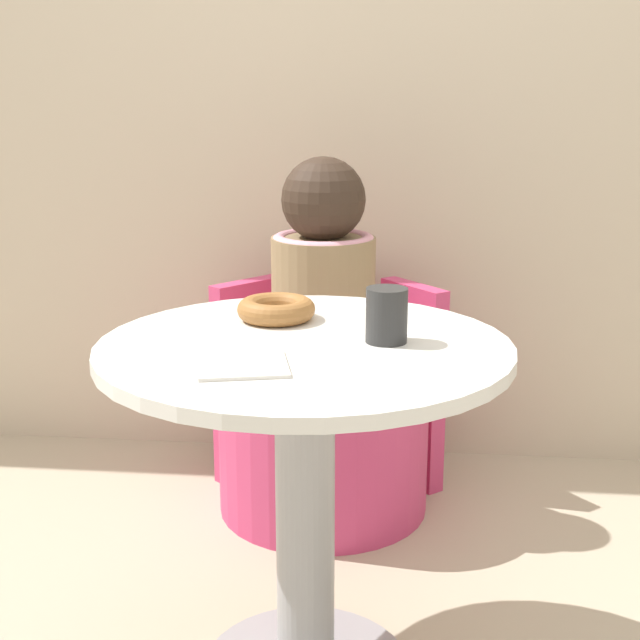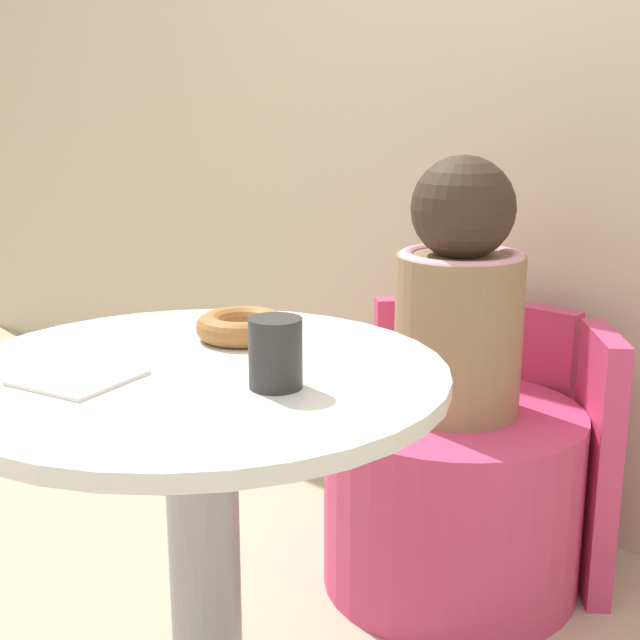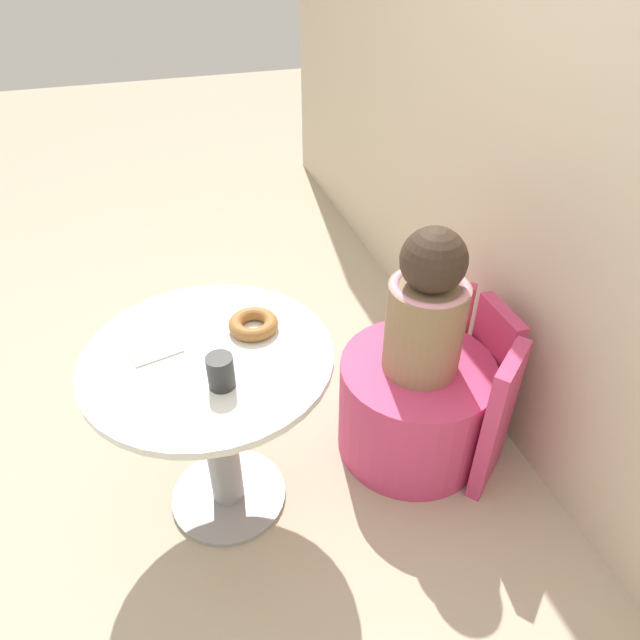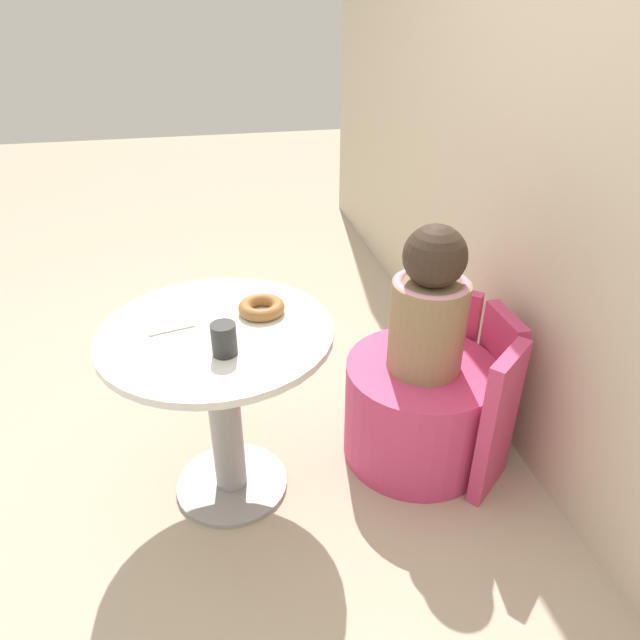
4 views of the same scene
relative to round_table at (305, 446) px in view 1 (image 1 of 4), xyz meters
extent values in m
cube|color=beige|center=(0.08, 1.14, 0.72)|extent=(6.00, 0.06, 2.40)
cylinder|color=#99999E|center=(0.00, 0.00, -0.14)|extent=(0.11, 0.11, 0.63)
cylinder|color=white|center=(0.00, 0.00, 0.18)|extent=(0.73, 0.73, 0.02)
cylinder|color=#D13D70|center=(-0.04, 0.72, -0.27)|extent=(0.56, 0.56, 0.40)
cube|color=#D13D70|center=(-0.04, 1.02, -0.19)|extent=(0.24, 0.05, 0.58)
cube|color=#D13D70|center=(0.19, 0.91, -0.19)|extent=(0.19, 0.21, 0.58)
cube|color=#D13D70|center=(-0.27, 0.91, -0.19)|extent=(0.19, 0.21, 0.58)
cylinder|color=#937A56|center=(-0.04, 0.72, 0.09)|extent=(0.27, 0.27, 0.34)
torus|color=pink|center=(-0.04, 0.72, 0.25)|extent=(0.26, 0.26, 0.04)
sphere|color=#38281E|center=(-0.04, 0.72, 0.36)|extent=(0.21, 0.21, 0.21)
torus|color=#9E6633|center=(-0.07, 0.15, 0.21)|extent=(0.15, 0.15, 0.04)
cylinder|color=#2D2D2D|center=(0.14, 0.02, 0.24)|extent=(0.07, 0.07, 0.10)
cube|color=silver|center=(-0.08, -0.15, 0.20)|extent=(0.17, 0.17, 0.01)
camera|label=1|loc=(0.18, -1.49, 0.63)|focal=50.00mm
camera|label=2|loc=(0.98, -0.78, 0.59)|focal=50.00mm
camera|label=3|loc=(1.29, -0.07, 1.26)|focal=32.00mm
camera|label=4|loc=(1.54, 0.00, 1.10)|focal=32.00mm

